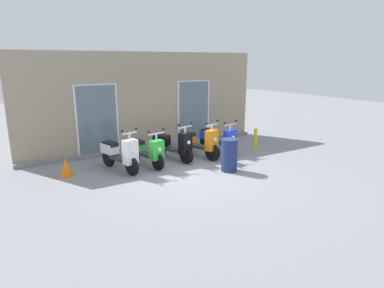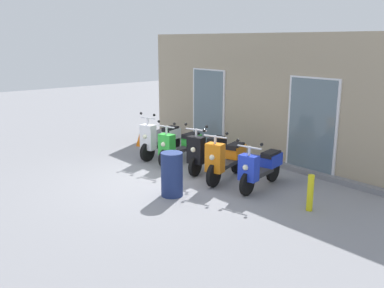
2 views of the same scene
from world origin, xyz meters
name	(u,v)px [view 2 (image 2 of 2)]	position (x,y,z in m)	size (l,w,h in m)	color
ground_plane	(165,181)	(0.00, 0.00, 0.00)	(40.00, 40.00, 0.00)	gray
storefront_facade	(259,99)	(0.00, 3.11, 1.59)	(8.62, 0.50, 3.29)	gray
scooter_white	(160,139)	(-1.73, 1.12, 0.50)	(0.72, 1.61, 1.29)	black
scooter_green	(180,145)	(-0.93, 1.19, 0.47)	(0.69, 1.62, 1.18)	black
scooter_black	(207,151)	(0.02, 1.26, 0.50)	(0.83, 1.59, 1.24)	black
scooter_orange	(226,159)	(0.84, 1.09, 0.50)	(0.83, 1.64, 1.25)	black
scooter_blue	(261,167)	(1.72, 1.28, 0.48)	(0.71, 1.62, 1.15)	black
trash_bin	(172,174)	(0.86, -0.46, 0.46)	(0.45, 0.45, 0.91)	navy
traffic_cone	(141,137)	(-3.13, 1.43, 0.26)	(0.32, 0.32, 0.52)	orange
curb_bollard	(310,193)	(3.15, 1.02, 0.35)	(0.12, 0.12, 0.70)	yellow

